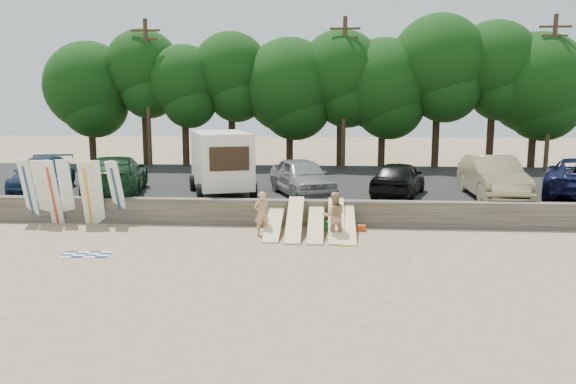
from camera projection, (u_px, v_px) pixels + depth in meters
name	position (u px, v px, depth m)	size (l,w,h in m)	color
ground	(294.00, 245.00, 18.75)	(120.00, 120.00, 0.00)	tan
seawall	(299.00, 213.00, 21.62)	(44.00, 0.50, 1.00)	#6B6356
parking_lot	(307.00, 188.00, 29.03)	(44.00, 14.50, 0.70)	#282828
treeline	(331.00, 77.00, 34.95)	(34.00, 6.22, 9.35)	#382616
utility_poles	(344.00, 90.00, 33.51)	(25.80, 0.26, 9.00)	#473321
box_trailer	(221.00, 160.00, 24.55)	(3.50, 4.76, 2.73)	silver
car_0	(43.00, 175.00, 25.31)	(2.15, 5.30, 1.54)	#11203D
car_1	(116.00, 175.00, 24.70)	(2.37, 5.83, 1.69)	black
car_2	(302.00, 177.00, 24.33)	(1.92, 4.76, 1.62)	gray
car_3	(398.00, 179.00, 24.13)	(1.81, 4.50, 1.53)	black
car_4	(493.00, 177.00, 23.74)	(1.86, 5.33, 1.76)	#92875D
surfboard_upright_0	(29.00, 191.00, 21.86)	(0.50, 0.06, 2.60)	white
surfboard_upright_1	(42.00, 192.00, 21.80)	(0.50, 0.06, 2.60)	white
surfboard_upright_2	(53.00, 192.00, 21.62)	(0.50, 0.06, 2.60)	white
surfboard_upright_3	(67.00, 192.00, 21.78)	(0.50, 0.06, 2.60)	white
surfboard_upright_4	(88.00, 193.00, 21.54)	(0.50, 0.06, 2.60)	white
surfboard_upright_5	(96.00, 193.00, 21.57)	(0.50, 0.06, 2.60)	white
surfboard_upright_6	(117.00, 193.00, 21.64)	(0.50, 0.06, 2.60)	white
surfboard_low_0	(274.00, 223.00, 20.27)	(0.56, 3.00, 0.07)	#FFE8A0
surfboard_low_1	(295.00, 219.00, 20.00)	(0.56, 3.00, 0.07)	#FFE8A0
surfboard_low_2	(316.00, 224.00, 20.01)	(0.56, 3.00, 0.07)	#FFE8A0
surfboard_low_3	(336.00, 220.00, 19.93)	(0.56, 3.00, 0.07)	#FFE8A0
surfboard_low_4	(347.00, 224.00, 19.86)	(0.56, 3.00, 0.07)	#FFE8A0
beachgoer_a	(262.00, 214.00, 19.95)	(0.58, 0.38, 1.59)	tan
beachgoer_b	(334.00, 216.00, 19.30)	(0.81, 0.63, 1.67)	tan
cooler	(324.00, 225.00, 20.99)	(0.38, 0.30, 0.32)	green
gear_bag	(362.00, 228.00, 20.71)	(0.30, 0.25, 0.22)	#CA4F17
beach_towel	(86.00, 254.00, 17.52)	(1.50, 1.50, 0.00)	white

